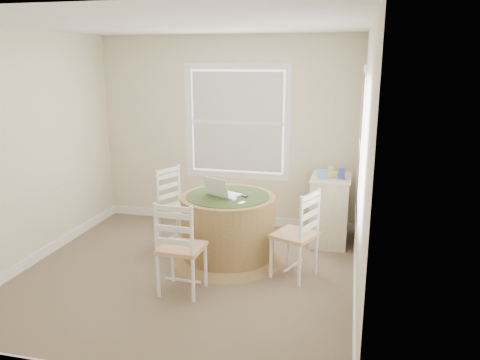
% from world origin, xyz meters
% --- Properties ---
extents(room, '(3.64, 3.64, 2.64)m').
position_xyz_m(room, '(0.17, 0.16, 1.30)').
color(room, brown).
rests_on(room, ground).
extents(round_table, '(1.27, 1.27, 0.78)m').
position_xyz_m(round_table, '(0.35, 0.53, 0.42)').
color(round_table, '#986F44').
rests_on(round_table, ground).
extents(chair_left, '(0.54, 0.55, 0.95)m').
position_xyz_m(chair_left, '(-0.38, 0.88, 0.47)').
color(chair_left, white).
rests_on(chair_left, ground).
extents(chair_near, '(0.44, 0.42, 0.95)m').
position_xyz_m(chair_near, '(0.10, -0.32, 0.47)').
color(chair_near, white).
rests_on(chair_near, ground).
extents(chair_right, '(0.53, 0.54, 0.95)m').
position_xyz_m(chair_right, '(1.14, 0.29, 0.47)').
color(chair_right, white).
rests_on(chair_right, ground).
extents(laptop, '(0.44, 0.42, 0.24)m').
position_xyz_m(laptop, '(0.28, 0.54, 0.81)').
color(laptop, white).
rests_on(laptop, round_table).
extents(mouse, '(0.09, 0.11, 0.03)m').
position_xyz_m(mouse, '(0.46, 0.39, 0.79)').
color(mouse, white).
rests_on(mouse, round_table).
extents(phone, '(0.07, 0.10, 0.02)m').
position_xyz_m(phone, '(0.57, 0.30, 0.78)').
color(phone, '#B7BABF').
rests_on(phone, round_table).
extents(keys, '(0.07, 0.07, 0.02)m').
position_xyz_m(keys, '(0.55, 0.53, 0.78)').
color(keys, black).
rests_on(keys, round_table).
extents(corner_chest, '(0.51, 0.65, 0.87)m').
position_xyz_m(corner_chest, '(1.46, 1.35, 0.44)').
color(corner_chest, beige).
rests_on(corner_chest, ground).
extents(tissue_box, '(0.12, 0.12, 0.10)m').
position_xyz_m(tissue_box, '(1.35, 1.24, 0.92)').
color(tissue_box, '#5C96D3').
rests_on(tissue_box, corner_chest).
extents(box_yellow, '(0.15, 0.10, 0.06)m').
position_xyz_m(box_yellow, '(1.52, 1.37, 0.90)').
color(box_yellow, '#DBDC4D').
rests_on(box_yellow, corner_chest).
extents(box_blue, '(0.08, 0.08, 0.12)m').
position_xyz_m(box_blue, '(1.60, 1.26, 0.93)').
color(box_blue, '#3638A2').
rests_on(box_blue, corner_chest).
extents(cup_cream, '(0.07, 0.07, 0.09)m').
position_xyz_m(cup_cream, '(1.44, 1.53, 0.91)').
color(cup_cream, beige).
rests_on(cup_cream, corner_chest).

